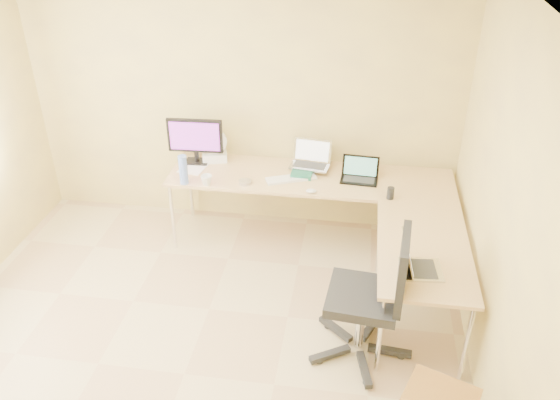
# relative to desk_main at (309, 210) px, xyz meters

# --- Properties ---
(floor) EXTENTS (4.50, 4.50, 0.00)m
(floor) POSITION_rel_desk_main_xyz_m (-0.72, -1.85, -0.36)
(floor) COLOR tan
(floor) RESTS_ON ground
(ceiling) EXTENTS (4.50, 4.50, 0.00)m
(ceiling) POSITION_rel_desk_main_xyz_m (-0.72, -1.85, 2.24)
(ceiling) COLOR white
(ceiling) RESTS_ON ground
(wall_back) EXTENTS (4.50, 0.00, 4.50)m
(wall_back) POSITION_rel_desk_main_xyz_m (-0.72, 0.40, 0.93)
(wall_back) COLOR #E5D16C
(wall_back) RESTS_ON ground
(wall_right) EXTENTS (0.00, 4.50, 4.50)m
(wall_right) POSITION_rel_desk_main_xyz_m (1.38, -1.85, 0.93)
(wall_right) COLOR #E5D16C
(wall_right) RESTS_ON ground
(desk_main) EXTENTS (2.65, 0.70, 0.73)m
(desk_main) POSITION_rel_desk_main_xyz_m (0.00, 0.00, 0.00)
(desk_main) COLOR tan
(desk_main) RESTS_ON ground
(desk_return) EXTENTS (0.70, 1.30, 0.73)m
(desk_return) POSITION_rel_desk_main_xyz_m (0.98, -1.00, 0.00)
(desk_return) COLOR tan
(desk_return) RESTS_ON ground
(monitor) EXTENTS (0.54, 0.20, 0.46)m
(monitor) POSITION_rel_desk_main_xyz_m (-1.13, 0.13, 0.59)
(monitor) COLOR black
(monitor) RESTS_ON desk_main
(book_stack) EXTENTS (0.20, 0.27, 0.04)m
(book_stack) POSITION_rel_desk_main_xyz_m (-0.08, 0.05, 0.39)
(book_stack) COLOR #185743
(book_stack) RESTS_ON desk_main
(laptop_center) EXTENTS (0.40, 0.32, 0.23)m
(laptop_center) POSITION_rel_desk_main_xyz_m (-0.02, 0.13, 0.53)
(laptop_center) COLOR #B5B6BD
(laptop_center) RESTS_ON desk_main
(laptop_black) EXTENTS (0.35, 0.27, 0.21)m
(laptop_black) POSITION_rel_desk_main_xyz_m (0.45, -0.01, 0.47)
(laptop_black) COLOR black
(laptop_black) RESTS_ON desk_main
(keyboard) EXTENTS (0.48, 0.30, 0.02)m
(keyboard) POSITION_rel_desk_main_xyz_m (-0.17, -0.09, 0.38)
(keyboard) COLOR silver
(keyboard) RESTS_ON desk_main
(mouse) EXTENTS (0.11, 0.09, 0.03)m
(mouse) POSITION_rel_desk_main_xyz_m (0.04, -0.30, 0.38)
(mouse) COLOR silver
(mouse) RESTS_ON desk_main
(mug) EXTENTS (0.13, 0.13, 0.10)m
(mug) POSITION_rel_desk_main_xyz_m (-0.92, -0.30, 0.41)
(mug) COLOR white
(mug) RESTS_ON desk_main
(cd_stack) EXTENTS (0.15, 0.15, 0.03)m
(cd_stack) POSITION_rel_desk_main_xyz_m (-0.58, -0.22, 0.38)
(cd_stack) COLOR silver
(cd_stack) RESTS_ON desk_main
(water_bottle) EXTENTS (0.10, 0.10, 0.28)m
(water_bottle) POSITION_rel_desk_main_xyz_m (-1.13, -0.30, 0.50)
(water_bottle) COLOR #5E7ED6
(water_bottle) RESTS_ON desk_main
(papers) EXTENTS (0.27, 0.35, 0.01)m
(papers) POSITION_rel_desk_main_xyz_m (-1.13, 0.03, 0.37)
(papers) COLOR white
(papers) RESTS_ON desk_main
(white_box) EXTENTS (0.27, 0.23, 0.09)m
(white_box) POSITION_rel_desk_main_xyz_m (-0.97, 0.20, 0.41)
(white_box) COLOR white
(white_box) RESTS_ON desk_main
(desk_fan) EXTENTS (0.29, 0.29, 0.32)m
(desk_fan) POSITION_rel_desk_main_xyz_m (-0.95, 0.20, 0.52)
(desk_fan) COLOR white
(desk_fan) RESTS_ON desk_main
(black_cup) EXTENTS (0.08, 0.08, 0.11)m
(black_cup) POSITION_rel_desk_main_xyz_m (0.73, -0.30, 0.42)
(black_cup) COLOR black
(black_cup) RESTS_ON desk_main
(laptop_return) EXTENTS (0.37, 0.30, 0.23)m
(laptop_return) POSITION_rel_desk_main_xyz_m (0.93, -1.30, 0.48)
(laptop_return) COLOR silver
(laptop_return) RESTS_ON desk_return
(office_chair) EXTENTS (0.72, 0.72, 1.10)m
(office_chair) POSITION_rel_desk_main_xyz_m (0.53, -1.41, 0.13)
(office_chair) COLOR black
(office_chair) RESTS_ON ground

